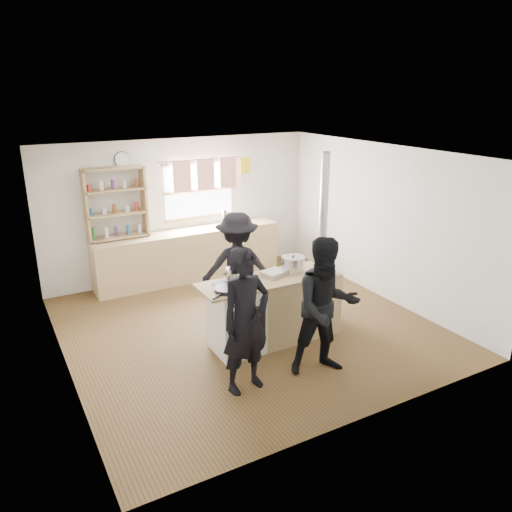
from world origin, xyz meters
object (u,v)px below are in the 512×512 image
object	(u,v)px
roast_tray	(274,273)
person_far	(237,267)
cooking_island	(275,309)
stockpot_counter	(293,264)
thermos	(225,218)
bread_board	(324,268)
stockpot_stove	(233,274)
skillet_greens	(227,289)
person_near_right	(326,307)
flue_heater	(321,280)
person_near_left	(246,321)

from	to	relation	value
roast_tray	person_far	world-z (taller)	person_far
cooking_island	stockpot_counter	world-z (taller)	stockpot_counter
thermos	bread_board	world-z (taller)	thermos
cooking_island	stockpot_stove	size ratio (longest dim) A/B	9.53
skillet_greens	roast_tray	bearing A→B (deg)	12.92
roast_tray	thermos	bearing A→B (deg)	77.87
person_near_right	flue_heater	bearing A→B (deg)	71.64
roast_tray	stockpot_counter	distance (m)	0.33
stockpot_stove	person_far	xyz separation A→B (m)	(0.39, 0.65, -0.18)
cooking_island	person_near_left	bearing A→B (deg)	-136.86
thermos	bread_board	size ratio (longest dim) A/B	0.88
cooking_island	person_near_right	bearing A→B (deg)	-83.20
cooking_island	bread_board	distance (m)	0.88
thermos	bread_board	bearing A→B (deg)	-87.81
skillet_greens	person_near_left	world-z (taller)	person_near_left
cooking_island	person_far	world-z (taller)	person_far
stockpot_stove	person_far	world-z (taller)	person_far
skillet_greens	stockpot_counter	bearing A→B (deg)	10.29
person_near_left	person_near_right	size ratio (longest dim) A/B	1.00
cooking_island	roast_tray	size ratio (longest dim) A/B	5.51
stockpot_stove	stockpot_counter	size ratio (longest dim) A/B	0.65
cooking_island	person_near_right	world-z (taller)	person_near_right
skillet_greens	thermos	bearing A→B (deg)	64.82
skillet_greens	person_far	distance (m)	1.18
person_near_left	cooking_island	bearing A→B (deg)	35.10
flue_heater	thermos	bearing A→B (deg)	97.13
flue_heater	person_near_left	xyz separation A→B (m)	(-1.80, -1.05, 0.20)
bread_board	flue_heater	bearing A→B (deg)	58.32
bread_board	person_near_right	xyz separation A→B (m)	(-0.58, -0.84, -0.13)
flue_heater	stockpot_stove	bearing A→B (deg)	-179.68
skillet_greens	stockpot_counter	xyz separation A→B (m)	(1.10, 0.20, 0.08)
thermos	roast_tray	world-z (taller)	thermos
stockpot_stove	person_far	distance (m)	0.78
cooking_island	person_near_right	size ratio (longest dim) A/B	1.15
skillet_greens	person_near_right	distance (m)	1.23
stockpot_counter	person_near_right	size ratio (longest dim) A/B	0.19
flue_heater	stockpot_counter	bearing A→B (deg)	-166.41
stockpot_stove	flue_heater	xyz separation A→B (m)	(1.44, 0.01, -0.36)
skillet_greens	roast_tray	distance (m)	0.80
roast_tray	person_far	xyz separation A→B (m)	(-0.14, 0.80, -0.14)
stockpot_stove	flue_heater	distance (m)	1.48
cooking_island	bread_board	world-z (taller)	bread_board
stockpot_stove	person_near_left	world-z (taller)	person_near_left
roast_tray	person_near_right	distance (m)	1.03
thermos	person_far	distance (m)	2.06
skillet_greens	stockpot_stove	bearing A→B (deg)	53.52
skillet_greens	person_far	xyz separation A→B (m)	(0.64, 0.98, -0.14)
bread_board	flue_heater	xyz separation A→B (m)	(0.21, 0.34, -0.33)
cooking_island	skillet_greens	distance (m)	0.93
flue_heater	person_near_right	distance (m)	1.44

